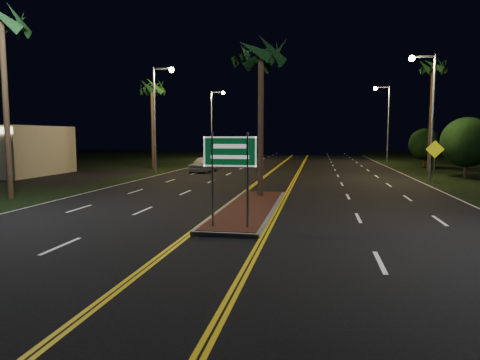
% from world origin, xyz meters
% --- Properties ---
extents(ground, '(120.00, 120.00, 0.00)m').
position_xyz_m(ground, '(0.00, 0.00, 0.00)').
color(ground, black).
rests_on(ground, ground).
extents(median_island, '(2.25, 10.25, 0.17)m').
position_xyz_m(median_island, '(0.00, 7.00, 0.08)').
color(median_island, gray).
rests_on(median_island, ground).
extents(highway_sign, '(1.80, 0.08, 3.20)m').
position_xyz_m(highway_sign, '(0.00, 2.80, 2.40)').
color(highway_sign, gray).
rests_on(highway_sign, ground).
extents(streetlight_left_mid, '(1.91, 0.44, 9.00)m').
position_xyz_m(streetlight_left_mid, '(-10.61, 24.00, 5.66)').
color(streetlight_left_mid, gray).
rests_on(streetlight_left_mid, ground).
extents(streetlight_left_far, '(1.91, 0.44, 9.00)m').
position_xyz_m(streetlight_left_far, '(-10.61, 44.00, 5.66)').
color(streetlight_left_far, gray).
rests_on(streetlight_left_far, ground).
extents(streetlight_right_mid, '(1.91, 0.44, 9.00)m').
position_xyz_m(streetlight_right_mid, '(10.61, 22.00, 5.66)').
color(streetlight_right_mid, gray).
rests_on(streetlight_right_mid, ground).
extents(streetlight_right_far, '(1.91, 0.44, 9.00)m').
position_xyz_m(streetlight_right_far, '(10.61, 42.00, 5.66)').
color(streetlight_right_far, gray).
rests_on(streetlight_right_far, ground).
extents(palm_median, '(2.40, 2.40, 8.30)m').
position_xyz_m(palm_median, '(0.00, 10.50, 7.28)').
color(palm_median, '#382819').
rests_on(palm_median, ground).
extents(palm_left_near, '(2.40, 2.40, 9.80)m').
position_xyz_m(palm_left_near, '(-12.50, 8.00, 8.68)').
color(palm_left_near, '#382819').
rests_on(palm_left_near, ground).
extents(palm_left_far, '(2.40, 2.40, 8.80)m').
position_xyz_m(palm_left_far, '(-12.80, 28.00, 7.75)').
color(palm_left_far, '#382819').
rests_on(palm_left_far, ground).
extents(palm_right_far, '(2.40, 2.40, 10.30)m').
position_xyz_m(palm_right_far, '(12.80, 30.00, 9.14)').
color(palm_right_far, '#382819').
rests_on(palm_right_far, ground).
extents(shrub_mid, '(3.78, 3.78, 4.62)m').
position_xyz_m(shrub_mid, '(14.00, 24.00, 2.73)').
color(shrub_mid, '#382819').
rests_on(shrub_mid, ground).
extents(shrub_far, '(3.24, 3.24, 3.96)m').
position_xyz_m(shrub_far, '(13.80, 36.00, 2.34)').
color(shrub_far, '#382819').
rests_on(shrub_far, ground).
extents(car_near, '(2.67, 5.18, 1.66)m').
position_xyz_m(car_near, '(-7.08, 25.61, 0.83)').
color(car_near, '#B5B6BB').
rests_on(car_near, ground).
extents(car_far, '(2.57, 4.75, 1.51)m').
position_xyz_m(car_far, '(-8.88, 39.79, 0.75)').
color(car_far, '#B8BCC3').
rests_on(car_far, ground).
extents(warning_sign, '(1.21, 0.07, 2.89)m').
position_xyz_m(warning_sign, '(10.80, 20.19, 1.92)').
color(warning_sign, gray).
rests_on(warning_sign, ground).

